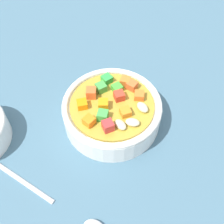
# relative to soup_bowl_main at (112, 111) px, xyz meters

# --- Properties ---
(ground_plane) EXTENTS (1.40, 1.40, 0.02)m
(ground_plane) POSITION_rel_soup_bowl_main_xyz_m (0.00, -0.00, -0.04)
(ground_plane) COLOR #42667A
(soup_bowl_main) EXTENTS (0.15, 0.15, 0.06)m
(soup_bowl_main) POSITION_rel_soup_bowl_main_xyz_m (0.00, 0.00, 0.00)
(soup_bowl_main) COLOR white
(soup_bowl_main) RESTS_ON ground_plane
(spoon) EXTENTS (0.05, 0.21, 0.01)m
(spoon) POSITION_rel_soup_bowl_main_xyz_m (0.15, 0.04, -0.02)
(spoon) COLOR silver
(spoon) RESTS_ON ground_plane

